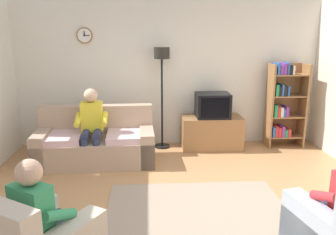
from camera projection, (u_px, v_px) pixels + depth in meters
ground_plane at (182, 209)px, 4.16m from camera, size 12.00×12.00×0.00m
back_wall_assembly at (168, 73)px, 6.41m from camera, size 6.20×0.17×2.70m
couch at (96, 144)px, 5.61m from camera, size 1.93×0.95×0.90m
tv_stand at (211, 132)px, 6.31m from camera, size 1.10×0.56×0.60m
tv at (213, 105)px, 6.16m from camera, size 0.60×0.49×0.44m
bookshelf at (283, 104)px, 6.33m from camera, size 0.68×0.36×1.59m
floor_lamp at (162, 70)px, 6.07m from camera, size 0.28×0.28×1.85m
area_rug at (198, 214)px, 4.05m from camera, size 2.20×1.70×0.01m
person_on_couch at (91, 123)px, 5.41m from camera, size 0.52×0.55×1.24m
person_in_left_armchair at (42, 213)px, 2.91m from camera, size 0.61×0.64×1.12m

